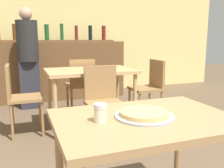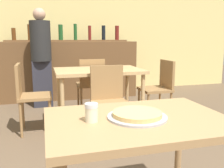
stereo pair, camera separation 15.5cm
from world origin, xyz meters
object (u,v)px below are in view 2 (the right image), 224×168
(person_standing, at_px, (41,55))
(chair_far_side_front, at_px, (109,98))
(chair_far_side_left, at_px, (28,92))
(cheese_shaker, at_px, (91,112))
(pizza_tray, at_px, (137,115))
(chair_far_side_right, at_px, (160,85))
(chair_far_side_back, at_px, (91,82))

(person_standing, bearing_deg, chair_far_side_front, -67.71)
(chair_far_side_front, distance_m, chair_far_side_left, 1.04)
(chair_far_side_left, bearing_deg, chair_far_side_front, -121.36)
(cheese_shaker, height_order, person_standing, person_standing)
(pizza_tray, bearing_deg, chair_far_side_right, 60.16)
(chair_far_side_back, height_order, chair_far_side_right, same)
(chair_far_side_back, distance_m, person_standing, 1.06)
(chair_far_side_right, height_order, cheese_shaker, chair_far_side_right)
(chair_far_side_back, xyz_separation_m, pizza_tray, (-0.19, -2.43, 0.23))
(person_standing, bearing_deg, chair_far_side_left, -97.90)
(chair_far_side_left, relative_size, pizza_tray, 2.51)
(chair_far_side_right, height_order, pizza_tray, chair_far_side_right)
(chair_far_side_front, relative_size, chair_far_side_back, 1.00)
(pizza_tray, bearing_deg, chair_far_side_left, 110.26)
(chair_far_side_left, bearing_deg, pizza_tray, -159.74)
(person_standing, bearing_deg, cheese_shaker, -85.15)
(chair_far_side_left, xyz_separation_m, pizza_tray, (0.70, -1.89, 0.23))
(chair_far_side_back, height_order, pizza_tray, chair_far_side_back)
(chair_far_side_right, bearing_deg, chair_far_side_back, -121.36)
(chair_far_side_front, bearing_deg, pizza_tray, -98.16)
(chair_far_side_right, bearing_deg, person_standing, -127.05)
(chair_far_side_right, bearing_deg, cheese_shaker, -35.59)
(cheese_shaker, bearing_deg, chair_far_side_back, 79.31)
(chair_far_side_front, bearing_deg, chair_far_side_right, 31.36)
(chair_far_side_right, relative_size, cheese_shaker, 8.49)
(chair_far_side_back, distance_m, chair_far_side_right, 1.04)
(pizza_tray, bearing_deg, chair_far_side_back, 85.46)
(chair_far_side_front, height_order, chair_far_side_left, same)
(chair_far_side_left, bearing_deg, chair_far_side_right, -90.00)
(chair_far_side_front, bearing_deg, chair_far_side_left, 148.64)
(chair_far_side_front, bearing_deg, chair_far_side_back, 90.00)
(chair_far_side_left, bearing_deg, person_standing, -7.90)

